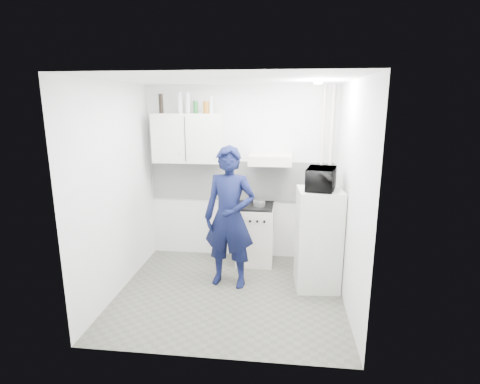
# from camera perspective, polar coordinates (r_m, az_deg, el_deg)

# --- Properties ---
(floor) EXTENTS (2.80, 2.80, 0.00)m
(floor) POSITION_cam_1_polar(r_m,az_deg,el_deg) (4.91, -1.59, -15.13)
(floor) COLOR #55554A
(floor) RESTS_ON ground
(ceiling) EXTENTS (2.80, 2.80, 0.00)m
(ceiling) POSITION_cam_1_polar(r_m,az_deg,el_deg) (4.32, -1.82, 16.77)
(ceiling) COLOR white
(ceiling) RESTS_ON wall_back
(wall_back) EXTENTS (2.80, 0.00, 2.80)m
(wall_back) POSITION_cam_1_polar(r_m,az_deg,el_deg) (5.65, 0.12, 2.75)
(wall_back) COLOR white
(wall_back) RESTS_ON floor
(wall_left) EXTENTS (0.00, 2.60, 2.60)m
(wall_left) POSITION_cam_1_polar(r_m,az_deg,el_deg) (4.84, -18.34, 0.23)
(wall_left) COLOR white
(wall_left) RESTS_ON floor
(wall_right) EXTENTS (0.00, 2.60, 2.60)m
(wall_right) POSITION_cam_1_polar(r_m,az_deg,el_deg) (4.46, 16.39, -0.71)
(wall_right) COLOR white
(wall_right) RESTS_ON floor
(person) EXTENTS (0.73, 0.54, 1.84)m
(person) POSITION_cam_1_polar(r_m,az_deg,el_deg) (4.80, -1.61, -3.91)
(person) COLOR black
(person) RESTS_ON floor
(stove) EXTENTS (0.54, 0.54, 0.86)m
(stove) POSITION_cam_1_polar(r_m,az_deg,el_deg) (5.62, 2.29, -6.53)
(stove) COLOR silver
(stove) RESTS_ON floor
(fridge) EXTENTS (0.58, 0.58, 1.30)m
(fridge) POSITION_cam_1_polar(r_m,az_deg,el_deg) (4.92, 11.80, -7.04)
(fridge) COLOR silver
(fridge) RESTS_ON floor
(stove_top) EXTENTS (0.52, 0.52, 0.03)m
(stove_top) POSITION_cam_1_polar(r_m,az_deg,el_deg) (5.48, 2.33, -2.15)
(stove_top) COLOR black
(stove_top) RESTS_ON stove
(saucepan) EXTENTS (0.17, 0.17, 0.10)m
(saucepan) POSITION_cam_1_polar(r_m,az_deg,el_deg) (5.42, 2.94, -1.65)
(saucepan) COLOR silver
(saucepan) RESTS_ON stove_top
(microwave) EXTENTS (0.55, 0.42, 0.27)m
(microwave) POSITION_cam_1_polar(r_m,az_deg,el_deg) (4.71, 12.26, 1.99)
(microwave) COLOR black
(microwave) RESTS_ON fridge
(bottle_a) EXTENTS (0.06, 0.06, 0.27)m
(bottle_a) POSITION_cam_1_polar(r_m,az_deg,el_deg) (5.62, -11.94, 13.04)
(bottle_a) COLOR black
(bottle_a) RESTS_ON upper_cabinet
(bottle_c) EXTENTS (0.07, 0.07, 0.29)m
(bottle_c) POSITION_cam_1_polar(r_m,az_deg,el_deg) (5.54, -9.14, 13.24)
(bottle_c) COLOR #B2B7BC
(bottle_c) RESTS_ON upper_cabinet
(bottle_d) EXTENTS (0.07, 0.07, 0.30)m
(bottle_d) POSITION_cam_1_polar(r_m,az_deg,el_deg) (5.51, -7.95, 13.31)
(bottle_d) COLOR #B2B7BC
(bottle_d) RESTS_ON upper_cabinet
(canister_a) EXTENTS (0.07, 0.07, 0.17)m
(canister_a) POSITION_cam_1_polar(r_m,az_deg,el_deg) (5.49, -6.77, 12.71)
(canister_a) COLOR #144C1E
(canister_a) RESTS_ON upper_cabinet
(canister_b) EXTENTS (0.09, 0.09, 0.17)m
(canister_b) POSITION_cam_1_polar(r_m,az_deg,el_deg) (5.45, -5.17, 12.72)
(canister_b) COLOR brown
(canister_b) RESTS_ON upper_cabinet
(bottle_e) EXTENTS (0.06, 0.06, 0.24)m
(bottle_e) POSITION_cam_1_polar(r_m,az_deg,el_deg) (5.44, -4.42, 13.09)
(bottle_e) COLOR #B2B7BC
(bottle_e) RESTS_ON upper_cabinet
(upper_cabinet) EXTENTS (1.00, 0.35, 0.70)m
(upper_cabinet) POSITION_cam_1_polar(r_m,az_deg,el_deg) (5.54, -7.90, 8.15)
(upper_cabinet) COLOR silver
(upper_cabinet) RESTS_ON wall_back
(range_hood) EXTENTS (0.60, 0.50, 0.14)m
(range_hood) POSITION_cam_1_polar(r_m,az_deg,el_deg) (5.33, 4.65, 4.99)
(range_hood) COLOR silver
(range_hood) RESTS_ON wall_back
(backsplash) EXTENTS (2.74, 0.03, 0.60)m
(backsplash) POSITION_cam_1_polar(r_m,az_deg,el_deg) (5.66, 0.10, 1.73)
(backsplash) COLOR white
(backsplash) RESTS_ON wall_back
(pipe_a) EXTENTS (0.05, 0.05, 2.60)m
(pipe_a) POSITION_cam_1_polar(r_m,az_deg,el_deg) (5.58, 13.42, 2.24)
(pipe_a) COLOR silver
(pipe_a) RESTS_ON floor
(pipe_b) EXTENTS (0.04, 0.04, 2.60)m
(pipe_b) POSITION_cam_1_polar(r_m,az_deg,el_deg) (5.57, 12.19, 2.28)
(pipe_b) COLOR silver
(pipe_b) RESTS_ON floor
(ceiling_spot_fixture) EXTENTS (0.10, 0.10, 0.02)m
(ceiling_spot_fixture) POSITION_cam_1_polar(r_m,az_deg,el_deg) (4.49, 11.83, 15.99)
(ceiling_spot_fixture) COLOR white
(ceiling_spot_fixture) RESTS_ON ceiling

